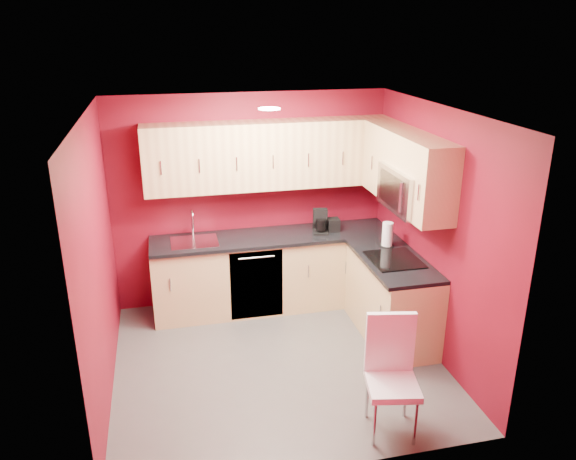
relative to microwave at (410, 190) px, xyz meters
name	(u,v)px	position (x,y,z in m)	size (l,w,h in m)	color
floor	(278,362)	(-1.39, -0.20, -1.66)	(3.20, 3.20, 0.00)	#494644
ceiling	(276,112)	(-1.39, -0.20, 0.84)	(3.20, 3.20, 0.00)	white
wall_back	(251,200)	(-1.39, 1.30, -0.41)	(3.20, 3.20, 0.00)	maroon
wall_front	(322,327)	(-1.39, -1.70, -0.41)	(3.20, 3.20, 0.00)	maroon
wall_left	(98,263)	(-2.99, -0.20, -0.41)	(3.00, 3.00, 0.00)	maroon
wall_right	(435,234)	(0.21, -0.20, -0.41)	(3.00, 3.00, 0.00)	maroon
base_cabinets_back	(273,272)	(-1.19, 1.00, -1.22)	(2.80, 0.60, 0.87)	#D2B578
base_cabinets_right	(391,299)	(-0.09, 0.05, -1.22)	(0.60, 1.30, 0.87)	#D2B578
countertop_back	(273,237)	(-1.19, 0.99, -0.77)	(2.80, 0.63, 0.04)	black
countertop_right	(393,260)	(-0.11, 0.04, -0.77)	(0.63, 1.27, 0.04)	black
upper_cabinets_back	(270,155)	(-1.19, 1.13, 0.17)	(2.80, 0.35, 0.75)	tan
upper_cabinets_right	(404,161)	(0.03, 0.24, 0.23)	(0.35, 1.55, 0.75)	tan
microwave	(410,190)	(0.00, 0.00, 0.00)	(0.42, 0.76, 0.42)	silver
cooktop	(394,260)	(-0.11, 0.00, -0.74)	(0.50, 0.55, 0.01)	black
sink	(194,238)	(-2.09, 1.00, -0.72)	(0.52, 0.42, 0.35)	silver
dishwasher_front	(257,285)	(-1.44, 0.71, -1.22)	(0.60, 0.02, 0.82)	black
downlight	(269,109)	(-1.39, 0.10, 0.82)	(0.20, 0.20, 0.01)	white
coffee_maker	(321,222)	(-0.64, 0.94, -0.61)	(0.17, 0.22, 0.28)	black
napkin_holder	(333,225)	(-0.47, 0.98, -0.67)	(0.14, 0.14, 0.15)	black
paper_towel	(387,234)	(-0.04, 0.38, -0.61)	(0.16, 0.16, 0.27)	white
dining_chair	(393,379)	(-0.69, -1.40, -1.16)	(0.41, 0.43, 1.01)	white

